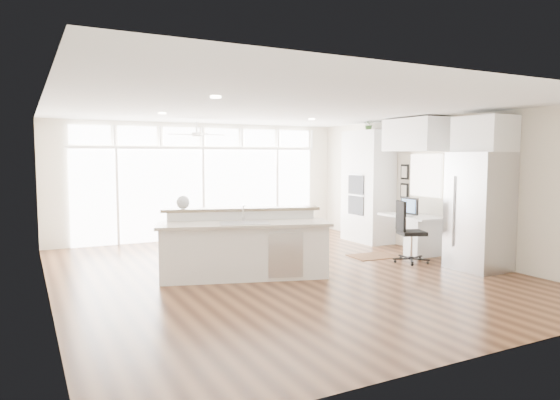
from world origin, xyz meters
TOP-DOWN VIEW (x-y plane):
  - floor at (0.00, 0.00)m, footprint 7.00×8.00m
  - ceiling at (0.00, 0.00)m, footprint 7.00×8.00m
  - wall_back at (0.00, 4.00)m, footprint 7.00×0.04m
  - wall_front at (0.00, -4.00)m, footprint 7.00×0.04m
  - wall_left at (-3.50, 0.00)m, footprint 0.04×8.00m
  - wall_right at (3.50, 0.00)m, footprint 0.04×8.00m
  - glass_wall at (0.00, 3.94)m, footprint 5.80×0.06m
  - transom_row at (0.00, 3.94)m, footprint 5.90×0.06m
  - desk_window at (3.46, 0.30)m, footprint 0.04×0.85m
  - ceiling_fan at (-0.50, 2.80)m, footprint 1.16×1.16m
  - recessed_lights at (0.00, 0.20)m, footprint 3.40×3.00m
  - oven_cabinet at (3.17, 1.80)m, footprint 0.64×1.20m
  - desk_nook at (3.13, 0.30)m, footprint 0.72×1.30m
  - upper_cabinets at (3.17, 0.30)m, footprint 0.64×1.30m
  - refrigerator at (3.11, -1.35)m, footprint 0.76×0.90m
  - fridge_cabinet at (3.17, -1.35)m, footprint 0.64×0.90m
  - framed_photos at (3.46, 0.92)m, footprint 0.06×0.22m
  - kitchen_island at (-0.68, -0.06)m, footprint 2.90×1.80m
  - rug at (2.22, 0.35)m, footprint 0.93×0.70m
  - office_chair at (2.47, -0.42)m, footprint 0.73×0.71m
  - fishbowl at (-1.46, 0.61)m, footprint 0.25×0.25m
  - monitor at (3.05, 0.30)m, footprint 0.09×0.45m
  - keyboard at (2.88, 0.30)m, footprint 0.16×0.36m
  - potted_plant at (3.17, 1.80)m, footprint 0.29×0.31m

SIDE VIEW (x-z plane):
  - floor at x=0.00m, z-range -0.02..0.00m
  - rug at x=2.22m, z-range 0.00..0.01m
  - desk_nook at x=3.13m, z-range 0.00..0.76m
  - kitchen_island at x=-0.68m, z-range 0.00..1.08m
  - office_chair at x=2.47m, z-range 0.00..1.12m
  - keyboard at x=2.88m, z-range 0.76..0.78m
  - monitor at x=3.05m, z-range 0.76..1.14m
  - refrigerator at x=3.11m, z-range 0.00..2.00m
  - glass_wall at x=0.00m, z-range 0.01..2.09m
  - fishbowl at x=-1.46m, z-range 1.08..1.30m
  - oven_cabinet at x=3.17m, z-range 0.00..2.50m
  - wall_back at x=0.00m, z-range 0.00..2.70m
  - wall_front at x=0.00m, z-range 0.00..2.70m
  - wall_left at x=-3.50m, z-range 0.00..2.70m
  - wall_right at x=3.50m, z-range 0.00..2.70m
  - framed_photos at x=3.46m, z-range 1.00..1.80m
  - desk_window at x=3.46m, z-range 1.12..1.98m
  - fridge_cabinet at x=3.17m, z-range 2.00..2.60m
  - upper_cabinets at x=3.17m, z-range 2.03..2.67m
  - transom_row at x=0.00m, z-range 2.18..2.58m
  - ceiling_fan at x=-0.50m, z-range 2.32..2.64m
  - potted_plant at x=3.17m, z-range 2.50..2.72m
  - recessed_lights at x=0.00m, z-range 2.67..2.69m
  - ceiling at x=0.00m, z-range 2.69..2.71m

